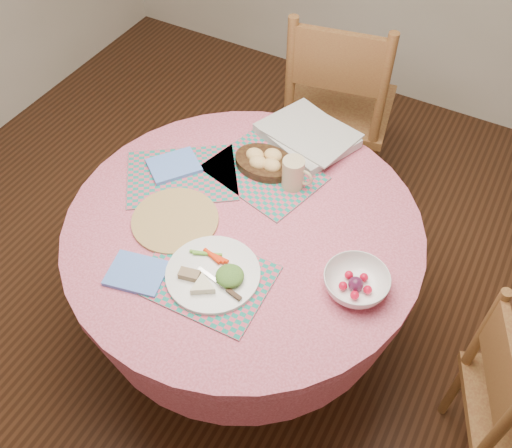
% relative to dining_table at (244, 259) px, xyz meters
% --- Properties ---
extents(ground, '(4.00, 4.00, 0.00)m').
position_rel_dining_table_xyz_m(ground, '(0.00, 0.00, -0.56)').
color(ground, '#331C0F').
rests_on(ground, ground).
extents(dining_table, '(1.24, 1.24, 0.75)m').
position_rel_dining_table_xyz_m(dining_table, '(0.00, 0.00, 0.00)').
color(dining_table, '#D26280').
rests_on(dining_table, ground).
extents(chair_right, '(0.49, 0.50, 0.84)m').
position_rel_dining_table_xyz_m(chair_right, '(1.02, -0.03, -0.12)').
color(chair_right, brown).
rests_on(chair_right, ground).
extents(chair_back, '(0.57, 0.55, 1.06)m').
position_rel_dining_table_xyz_m(chair_back, '(-0.06, 1.00, -0.00)').
color(chair_back, brown).
rests_on(chair_back, ground).
extents(placemat_front, '(0.41, 0.31, 0.01)m').
position_rel_dining_table_xyz_m(placemat_front, '(0.01, -0.25, 0.20)').
color(placemat_front, '#167E6D').
rests_on(placemat_front, dining_table).
extents(placemat_left, '(0.50, 0.48, 0.01)m').
position_rel_dining_table_xyz_m(placemat_left, '(-0.32, 0.09, 0.20)').
color(placemat_left, '#167E6D').
rests_on(placemat_left, dining_table).
extents(placemat_back, '(0.46, 0.39, 0.01)m').
position_rel_dining_table_xyz_m(placemat_back, '(-0.06, 0.25, 0.20)').
color(placemat_back, '#167E6D').
rests_on(placemat_back, dining_table).
extents(wicker_trivet, '(0.30, 0.30, 0.01)m').
position_rel_dining_table_xyz_m(wicker_trivet, '(-0.21, -0.10, 0.20)').
color(wicker_trivet, '#A18046').
rests_on(wicker_trivet, dining_table).
extents(napkin_near, '(0.21, 0.18, 0.01)m').
position_rel_dining_table_xyz_m(napkin_near, '(-0.19, -0.35, 0.20)').
color(napkin_near, '#5782E0').
rests_on(napkin_near, dining_table).
extents(napkin_far, '(0.22, 0.23, 0.01)m').
position_rel_dining_table_xyz_m(napkin_far, '(-0.36, 0.12, 0.21)').
color(napkin_far, '#5782E0').
rests_on(napkin_far, placemat_left).
extents(dinner_plate, '(0.30, 0.30, 0.05)m').
position_rel_dining_table_xyz_m(dinner_plate, '(0.03, -0.24, 0.21)').
color(dinner_plate, white).
rests_on(dinner_plate, placemat_front).
extents(bread_bowl, '(0.23, 0.23, 0.08)m').
position_rel_dining_table_xyz_m(bread_bowl, '(-0.07, 0.28, 0.23)').
color(bread_bowl, black).
rests_on(bread_bowl, placemat_back).
extents(latte_mug, '(0.12, 0.08, 0.12)m').
position_rel_dining_table_xyz_m(latte_mug, '(0.07, 0.25, 0.26)').
color(latte_mug, tan).
rests_on(latte_mug, placemat_back).
extents(fruit_bowl, '(0.24, 0.24, 0.06)m').
position_rel_dining_table_xyz_m(fruit_bowl, '(0.44, -0.06, 0.23)').
color(fruit_bowl, white).
rests_on(fruit_bowl, dining_table).
extents(newspaper_stack, '(0.42, 0.38, 0.04)m').
position_rel_dining_table_xyz_m(newspaper_stack, '(0.00, 0.50, 0.22)').
color(newspaper_stack, silver).
rests_on(newspaper_stack, dining_table).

